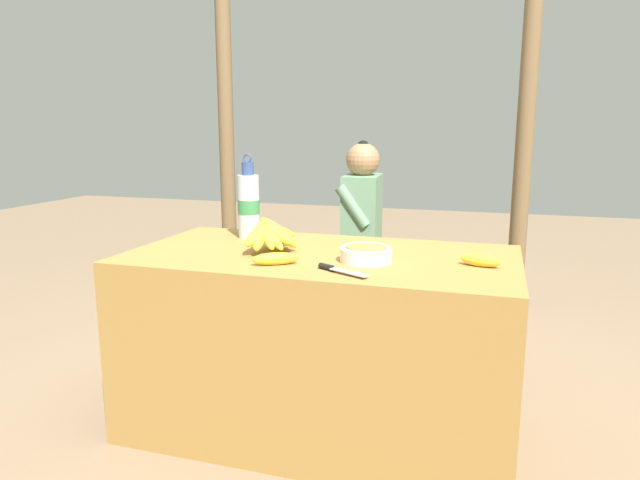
% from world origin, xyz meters
% --- Properties ---
extents(ground_plane, '(12.00, 12.00, 0.00)m').
position_xyz_m(ground_plane, '(0.00, 0.00, 0.00)').
color(ground_plane, '#846B51').
extents(market_counter, '(1.42, 0.74, 0.69)m').
position_xyz_m(market_counter, '(0.00, 0.00, 0.34)').
color(market_counter, olive).
rests_on(market_counter, ground_plane).
extents(banana_bunch_ripe, '(0.18, 0.27, 0.14)m').
position_xyz_m(banana_bunch_ripe, '(-0.19, -0.02, 0.75)').
color(banana_bunch_ripe, '#4C381E').
rests_on(banana_bunch_ripe, market_counter).
extents(serving_bowl, '(0.18, 0.18, 0.05)m').
position_xyz_m(serving_bowl, '(0.19, -0.08, 0.72)').
color(serving_bowl, white).
rests_on(serving_bowl, market_counter).
extents(water_bottle, '(0.09, 0.09, 0.35)m').
position_xyz_m(water_bottle, '(-0.38, 0.20, 0.83)').
color(water_bottle, silver).
rests_on(water_bottle, market_counter).
extents(loose_banana_front, '(0.16, 0.12, 0.04)m').
position_xyz_m(loose_banana_front, '(-0.10, -0.21, 0.71)').
color(loose_banana_front, yellow).
rests_on(loose_banana_front, market_counter).
extents(loose_banana_side, '(0.14, 0.07, 0.04)m').
position_xyz_m(loose_banana_side, '(0.57, -0.03, 0.71)').
color(loose_banana_side, yellow).
rests_on(loose_banana_side, market_counter).
extents(knife, '(0.19, 0.11, 0.02)m').
position_xyz_m(knife, '(0.13, -0.25, 0.70)').
color(knife, '#BCBCC1').
rests_on(knife, market_counter).
extents(wooden_bench, '(1.52, 0.32, 0.39)m').
position_xyz_m(wooden_bench, '(-0.23, 1.30, 0.33)').
color(wooden_bench, brown).
rests_on(wooden_bench, ground_plane).
extents(seated_vendor, '(0.42, 0.40, 1.07)m').
position_xyz_m(seated_vendor, '(-0.18, 1.26, 0.61)').
color(seated_vendor, '#232328').
rests_on(seated_vendor, ground_plane).
extents(banana_bunch_green, '(0.15, 0.22, 0.12)m').
position_xyz_m(banana_bunch_green, '(-0.62, 1.30, 0.45)').
color(banana_bunch_green, '#4C381E').
rests_on(banana_bunch_green, wooden_bench).
extents(support_post_near, '(0.10, 0.10, 2.33)m').
position_xyz_m(support_post_near, '(-1.22, 1.70, 1.17)').
color(support_post_near, brown).
rests_on(support_post_near, ground_plane).
extents(support_post_far, '(0.10, 0.10, 2.33)m').
position_xyz_m(support_post_far, '(0.75, 1.70, 1.17)').
color(support_post_far, brown).
rests_on(support_post_far, ground_plane).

